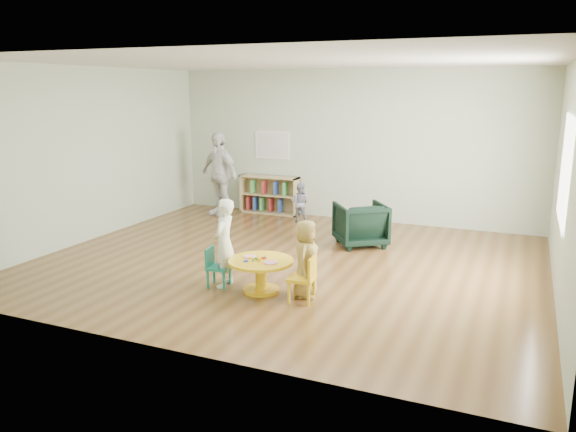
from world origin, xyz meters
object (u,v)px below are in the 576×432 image
(armchair, at_px, (361,224))
(toddler, at_px, (300,203))
(child_right, at_px, (306,259))
(kid_chair_right, at_px, (305,277))
(adult_caretaker, at_px, (219,174))
(kid_chair_left, at_px, (216,266))
(child_left, at_px, (224,243))
(activity_table, at_px, (261,269))
(bookshelf, at_px, (270,195))

(armchair, distance_m, toddler, 1.84)
(armchair, bearing_deg, child_right, 55.42)
(kid_chair_right, relative_size, adult_caretaker, 0.34)
(kid_chair_left, bearing_deg, child_right, 86.86)
(kid_chair_right, distance_m, child_left, 1.16)
(activity_table, distance_m, adult_caretaker, 4.41)
(child_right, distance_m, toddler, 3.82)
(kid_chair_left, xyz_separation_m, child_right, (1.17, 0.12, 0.20))
(armchair, height_order, child_left, child_left)
(bookshelf, relative_size, child_left, 1.07)
(child_right, bearing_deg, toddler, 14.51)
(activity_table, distance_m, armchair, 2.55)
(child_left, relative_size, adult_caretaker, 0.69)
(armchair, distance_m, child_left, 2.72)
(kid_chair_right, height_order, child_left, child_left)
(kid_chair_left, bearing_deg, kid_chair_right, 79.01)
(activity_table, xyz_separation_m, bookshelf, (-1.78, 4.07, 0.09))
(child_left, bearing_deg, bookshelf, -169.40)
(kid_chair_right, xyz_separation_m, armchair, (-0.07, 2.59, 0.05))
(adult_caretaker, bearing_deg, child_right, -27.61)
(kid_chair_left, relative_size, toddler, 0.68)
(bookshelf, bearing_deg, child_right, -59.73)
(bookshelf, distance_m, child_left, 4.27)
(armchair, xyz_separation_m, adult_caretaker, (-3.15, 1.04, 0.47))
(bookshelf, distance_m, armchair, 2.82)
(kid_chair_right, bearing_deg, child_right, 14.03)
(kid_chair_right, distance_m, armchair, 2.59)
(activity_table, relative_size, child_right, 0.86)
(activity_table, height_order, child_right, child_right)
(kid_chair_left, distance_m, toddler, 3.65)
(bookshelf, height_order, child_right, child_right)
(adult_caretaker, bearing_deg, kid_chair_left, -40.91)
(activity_table, height_order, bookshelf, bookshelf)
(activity_table, bearing_deg, kid_chair_left, -174.84)
(kid_chair_left, relative_size, child_right, 0.53)
(armchair, xyz_separation_m, child_left, (-1.06, -2.49, 0.22))
(kid_chair_left, relative_size, child_left, 0.45)
(activity_table, relative_size, kid_chair_right, 1.46)
(bookshelf, height_order, adult_caretaker, adult_caretaker)
(toddler, bearing_deg, kid_chair_right, 108.58)
(kid_chair_left, bearing_deg, armchair, 146.71)
(toddler, bearing_deg, armchair, 139.40)
(child_left, bearing_deg, kid_chair_left, -67.94)
(armchair, xyz_separation_m, child_right, (0.01, -2.43, 0.13))
(armchair, bearing_deg, activity_table, 42.59)
(kid_chair_left, height_order, armchair, armchair)
(child_right, bearing_deg, bookshelf, 21.84)
(child_left, xyz_separation_m, toddler, (-0.42, 3.58, -0.19))
(adult_caretaker, bearing_deg, kid_chair_right, -28.42)
(activity_table, height_order, child_left, child_left)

